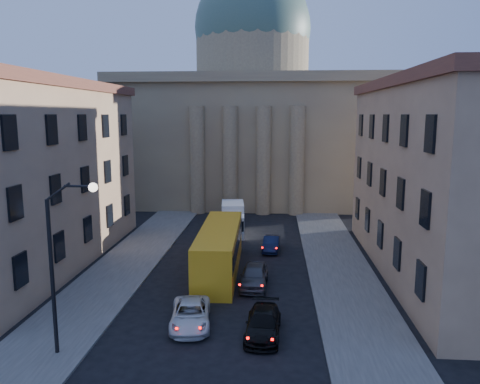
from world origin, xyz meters
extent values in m
cube|color=#524F4B|center=(-8.50, 18.00, 0.07)|extent=(5.00, 60.00, 0.15)
cube|color=#524F4B|center=(8.50, 18.00, 0.07)|extent=(5.00, 60.00, 0.15)
cube|color=#816A4F|center=(0.00, 56.00, 8.00)|extent=(34.00, 26.00, 16.00)
cube|color=#816A4F|center=(0.00, 56.00, 16.40)|extent=(35.50, 27.50, 1.20)
cylinder|color=#816A4F|center=(0.00, 56.00, 20.00)|extent=(16.00, 16.00, 8.00)
sphere|color=#4E6A5A|center=(0.00, 56.00, 24.00)|extent=(16.40, 16.40, 16.40)
cube|color=#816A4F|center=(-21.00, 54.00, 5.50)|extent=(13.00, 13.00, 11.00)
cone|color=brown|center=(-21.00, 54.00, 13.00)|extent=(26.02, 26.02, 4.00)
cube|color=#816A4F|center=(21.00, 54.00, 5.50)|extent=(13.00, 13.00, 11.00)
cone|color=brown|center=(21.00, 54.00, 13.00)|extent=(26.02, 26.02, 4.00)
cylinder|color=#816A4F|center=(-6.00, 42.80, 6.50)|extent=(1.80, 1.80, 13.00)
cylinder|color=#816A4F|center=(-2.00, 42.80, 6.50)|extent=(1.80, 1.80, 13.00)
cylinder|color=#816A4F|center=(2.00, 42.80, 6.50)|extent=(1.80, 1.80, 13.00)
cylinder|color=#816A4F|center=(6.00, 42.80, 6.50)|extent=(1.80, 1.80, 13.00)
cube|color=tan|center=(-17.00, 22.00, 7.00)|extent=(11.00, 26.00, 14.00)
cube|color=brown|center=(-17.00, 22.00, 14.30)|extent=(11.60, 26.60, 0.80)
cube|color=tan|center=(17.00, 22.00, 7.00)|extent=(11.00, 26.00, 14.00)
cube|color=brown|center=(17.00, 22.00, 14.30)|extent=(11.60, 26.60, 0.80)
cylinder|color=black|center=(-7.50, 8.00, 4.00)|extent=(0.20, 0.20, 8.00)
cylinder|color=black|center=(-6.95, 8.00, 8.35)|extent=(1.30, 0.12, 0.96)
cylinder|color=black|center=(-5.95, 8.00, 8.65)|extent=(1.30, 0.12, 0.12)
sphere|color=white|center=(-5.20, 8.00, 8.60)|extent=(0.44, 0.44, 0.44)
imported|color=silver|center=(-1.37, 11.80, 0.67)|extent=(2.81, 5.03, 1.33)
imported|color=black|center=(2.82, 10.92, 0.67)|extent=(2.08, 4.68, 1.33)
imported|color=#48484C|center=(2.00, 18.28, 0.79)|extent=(2.03, 4.70, 1.58)
imported|color=#0E1633|center=(3.14, 27.13, 0.64)|extent=(1.62, 3.99, 1.29)
cube|color=yellow|center=(-0.80, 21.23, 1.73)|extent=(3.05, 12.34, 3.46)
cube|color=black|center=(-0.80, 21.23, 2.29)|extent=(3.11, 11.67, 1.23)
cylinder|color=black|center=(-1.82, 16.74, 0.56)|extent=(0.36, 1.12, 1.12)
cylinder|color=black|center=(0.41, 16.79, 0.56)|extent=(0.36, 1.12, 1.12)
cylinder|color=black|center=(-2.01, 25.67, 0.56)|extent=(0.36, 1.12, 1.12)
cylinder|color=black|center=(0.22, 25.72, 0.56)|extent=(0.36, 1.12, 1.12)
cube|color=silver|center=(-0.65, 31.31, 1.11)|extent=(2.34, 2.42, 2.22)
cube|color=black|center=(-0.54, 30.26, 1.39)|extent=(2.04, 0.31, 1.02)
cube|color=silver|center=(-0.90, 33.80, 1.62)|extent=(2.60, 4.09, 2.87)
cylinder|color=black|center=(-1.53, 30.85, 0.42)|extent=(0.34, 0.85, 0.83)
cylinder|color=black|center=(0.31, 31.04, 0.42)|extent=(0.34, 0.85, 0.83)
cylinder|color=black|center=(-1.90, 34.54, 0.42)|extent=(0.34, 0.85, 0.83)
cylinder|color=black|center=(-0.06, 34.72, 0.42)|extent=(0.34, 0.85, 0.83)
camera|label=1|loc=(3.32, -13.21, 12.00)|focal=35.00mm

